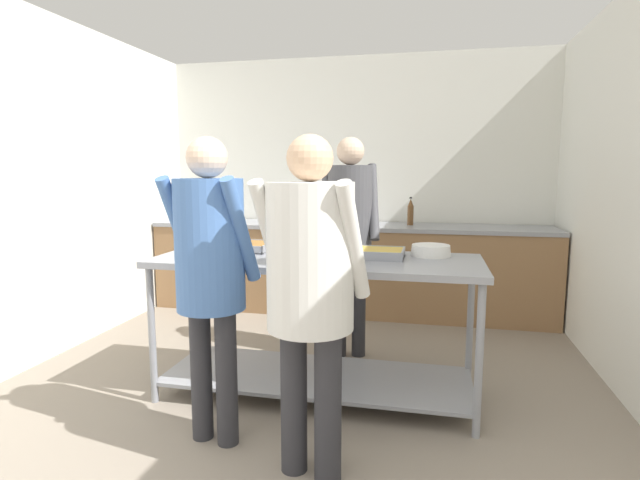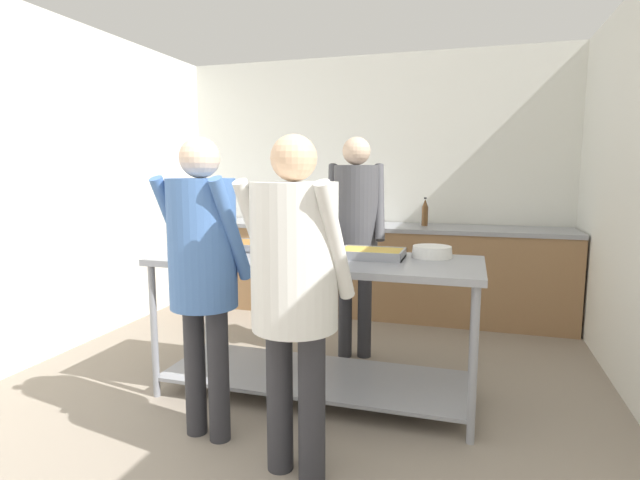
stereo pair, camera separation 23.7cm
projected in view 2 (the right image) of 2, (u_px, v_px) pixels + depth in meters
wall_rear at (369, 183)px, 5.37m from camera, size 4.20×0.06×2.65m
wall_left at (61, 187)px, 3.97m from camera, size 0.06×4.33×2.65m
back_counter at (361, 268)px, 5.14m from camera, size 4.04×0.65×0.91m
serving_counter at (315, 303)px, 3.19m from camera, size 2.05×0.77×0.91m
serving_tray_roast at (242, 245)px, 3.50m from camera, size 0.46×0.32×0.05m
sauce_pan at (288, 253)px, 3.00m from camera, size 0.44×0.30×0.10m
serving_tray_vegetables at (372, 254)px, 3.15m from camera, size 0.40×0.29×0.05m
plate_stack at (432, 252)px, 3.17m from camera, size 0.26×0.26×0.07m
guest_serving_left at (295, 274)px, 2.28m from camera, size 0.55×0.41×1.61m
guest_serving_right at (203, 257)px, 2.62m from camera, size 0.49×0.38×1.62m
cook_behind_counter at (356, 223)px, 3.80m from camera, size 0.49×0.41×1.70m
water_bottle at (425, 213)px, 4.92m from camera, size 0.06×0.06×0.28m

